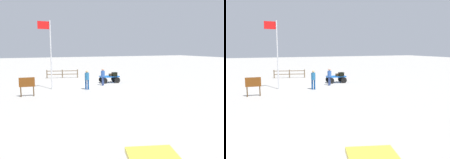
# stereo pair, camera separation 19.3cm
# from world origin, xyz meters

# --- Properties ---
(ground_plane) EXTENTS (120.00, 120.00, 0.00)m
(ground_plane) POSITION_xyz_m (0.00, 0.00, 0.00)
(ground_plane) COLOR #A8A49D
(luggage_cart) EXTENTS (1.96, 1.24, 0.67)m
(luggage_cart) POSITION_xyz_m (-2.20, 0.23, 0.47)
(luggage_cart) COLOR blue
(luggage_cart) RESTS_ON ground
(suitcase_grey) EXTENTS (0.51, 0.47, 0.39)m
(suitcase_grey) POSITION_xyz_m (-2.62, 0.63, 0.87)
(suitcase_grey) COLOR black
(suitcase_grey) RESTS_ON luggage_cart
(suitcase_navy) EXTENTS (0.63, 0.41, 0.26)m
(suitcase_navy) POSITION_xyz_m (-2.41, 0.41, 0.80)
(suitcase_navy) COLOR #362A1A
(suitcase_navy) RESTS_ON luggage_cart
(suitcase_maroon) EXTENTS (0.57, 0.36, 0.35)m
(suitcase_maroon) POSITION_xyz_m (-2.77, 0.23, 0.85)
(suitcase_maroon) COLOR black
(suitcase_maroon) RESTS_ON luggage_cart
(worker_lead) EXTENTS (0.51, 0.51, 1.59)m
(worker_lead) POSITION_xyz_m (-1.02, 1.58, 0.94)
(worker_lead) COLOR navy
(worker_lead) RESTS_ON ground
(worker_trailing) EXTENTS (0.47, 0.47, 1.62)m
(worker_trailing) POSITION_xyz_m (0.95, 3.03, 0.95)
(worker_trailing) COLOR navy
(worker_trailing) RESTS_ON ground
(flagpole) EXTENTS (1.04, 0.13, 5.71)m
(flagpole) POSITION_xyz_m (3.76, 1.72, 3.43)
(flagpole) COLOR silver
(flagpole) RESTS_ON ground
(signboard) EXTENTS (1.09, 0.14, 1.39)m
(signboard) POSITION_xyz_m (5.74, 4.09, 0.93)
(signboard) COLOR #4C3319
(signboard) RESTS_ON ground
(wooden_fence) EXTENTS (3.49, 0.90, 0.95)m
(wooden_fence) POSITION_xyz_m (1.40, -5.22, 0.55)
(wooden_fence) COLOR brown
(wooden_fence) RESTS_ON ground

